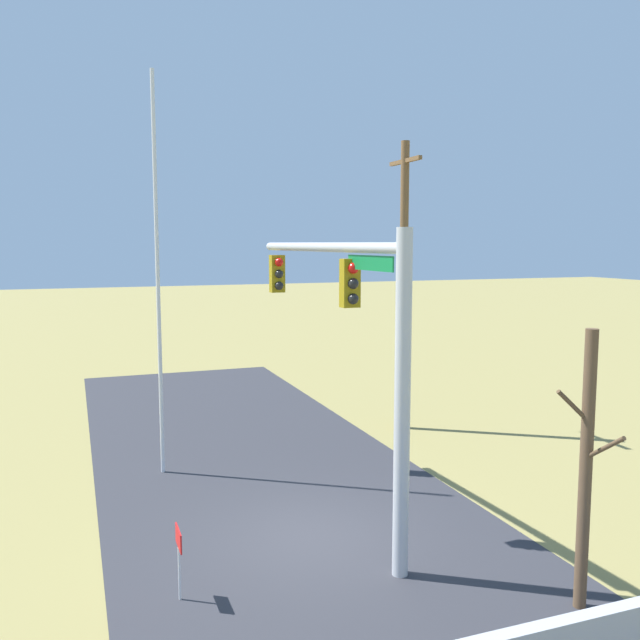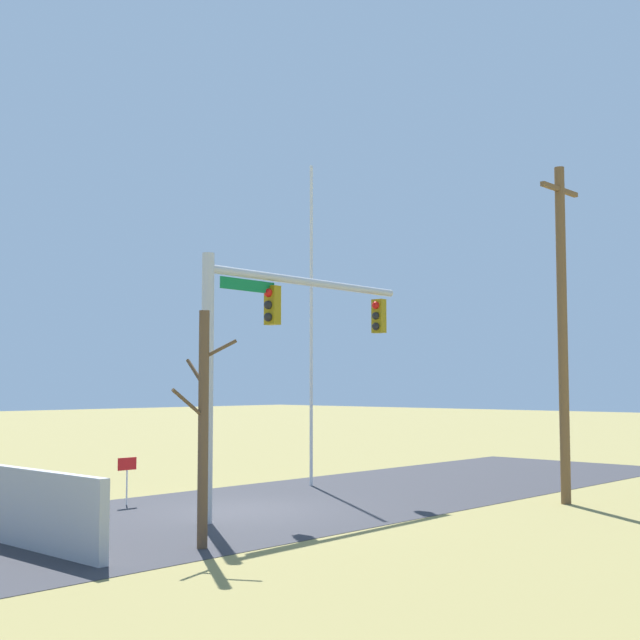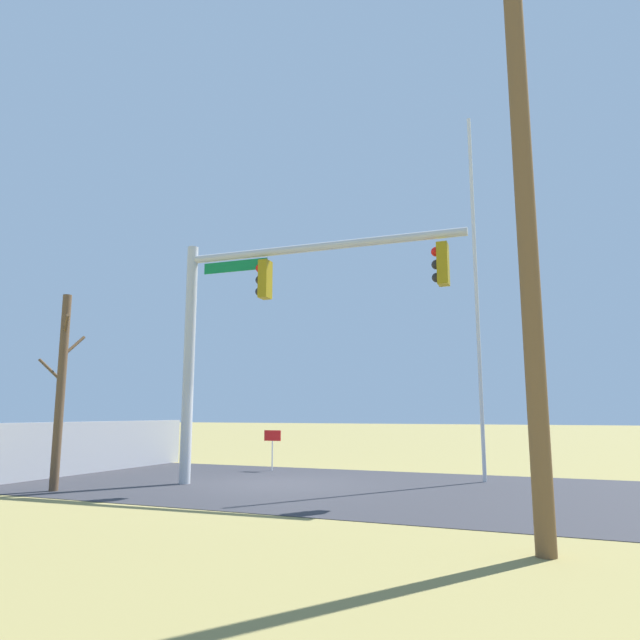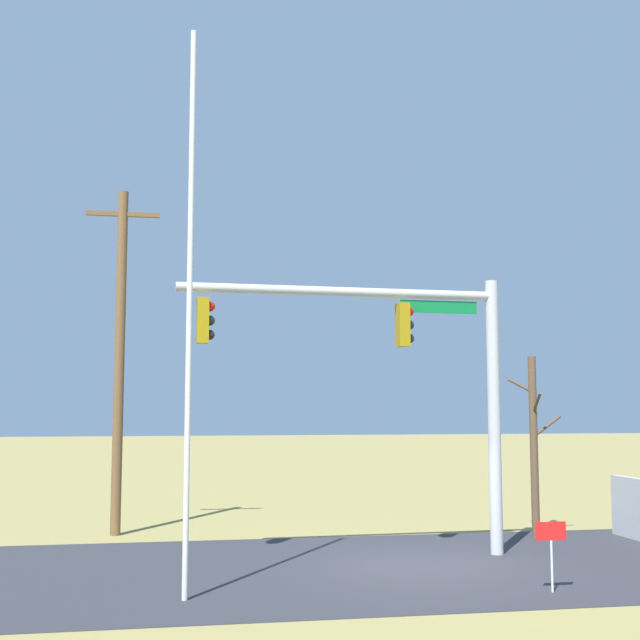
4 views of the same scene
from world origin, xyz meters
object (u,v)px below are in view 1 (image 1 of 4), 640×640
flagpole (158,277)px  utility_pole (403,282)px  open_sign (179,547)px  signal_mast (353,321)px  bare_tree (586,468)px

flagpole → utility_pole: size_ratio=1.12×
open_sign → utility_pole: bearing=134.3°
signal_mast → flagpole: 5.84m
flagpole → bare_tree: 10.70m
signal_mast → flagpole: size_ratio=0.72×
signal_mast → bare_tree: bearing=30.3°
utility_pole → open_sign: 11.97m
signal_mast → bare_tree: (3.94, 2.31, -1.98)m
bare_tree → utility_pole: bearing=168.3°
flagpole → bare_tree: bearing=31.8°
bare_tree → open_sign: size_ratio=3.71×
utility_pole → signal_mast: bearing=-34.7°
signal_mast → open_sign: (1.48, -3.69, -3.39)m
open_sign → bare_tree: bearing=67.7°
utility_pole → bare_tree: size_ratio=1.97×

